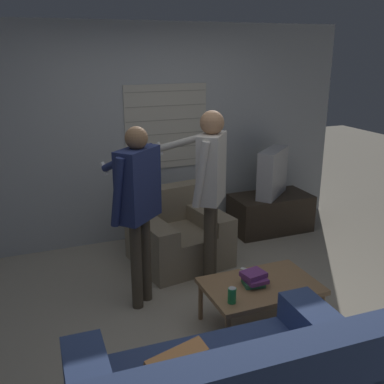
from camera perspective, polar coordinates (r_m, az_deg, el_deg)
The scene contains 11 objects.
ground_plane at distance 4.06m, azimuth 2.73°, elevation -15.96°, with size 16.00×16.00×0.00m, color #B2A893.
wall_back at distance 5.38m, azimuth -6.03°, elevation 7.21°, with size 5.20×0.08×2.55m.
armchair_beige at distance 4.96m, azimuth -1.90°, elevation -5.47°, with size 1.05×0.99×0.78m.
coffee_table at distance 3.86m, azimuth 8.72°, elevation -11.96°, with size 0.94×0.61×0.39m.
tv_stand at distance 5.87m, azimuth 9.90°, elevation -2.60°, with size 1.01×0.54×0.47m.
tv at distance 5.71m, azimuth 10.16°, elevation 2.43°, with size 0.61×0.56×0.60m.
person_left_standing at distance 3.89m, azimuth -6.94°, elevation -0.50°, with size 0.51×0.82×1.65m.
person_right_standing at distance 4.22m, azimuth 2.30°, elevation 1.87°, with size 0.57×0.79×1.73m.
book_stack at distance 3.79m, azimuth 7.87°, elevation -10.83°, with size 0.21×0.20×0.11m.
soda_can at distance 3.54m, azimuth 5.10°, elevation -12.94°, with size 0.07×0.07×0.13m.
spare_remote at distance 4.01m, azimuth 7.06°, elevation -9.91°, with size 0.11×0.13×0.02m.
Camera 1 is at (-1.42, -3.06, 2.25)m, focal length 42.00 mm.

